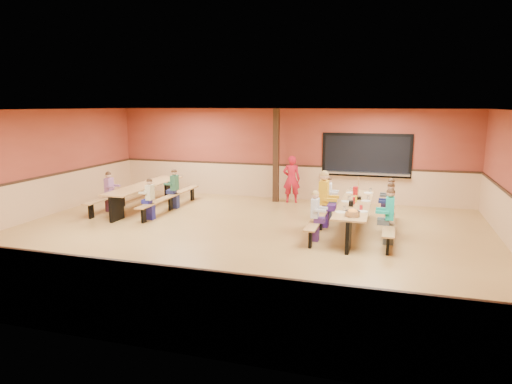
% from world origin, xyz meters
% --- Properties ---
extents(ground, '(12.00, 12.00, 0.00)m').
position_xyz_m(ground, '(0.00, 0.00, 0.00)').
color(ground, olive).
rests_on(ground, ground).
extents(room_envelope, '(12.04, 10.04, 3.02)m').
position_xyz_m(room_envelope, '(0.00, 0.00, 0.69)').
color(room_envelope, brown).
rests_on(room_envelope, ground).
extents(kitchen_pass_through, '(2.78, 0.28, 1.38)m').
position_xyz_m(kitchen_pass_through, '(2.60, 4.96, 1.49)').
color(kitchen_pass_through, black).
rests_on(kitchen_pass_through, ground).
extents(structural_post, '(0.18, 0.18, 3.00)m').
position_xyz_m(structural_post, '(-0.20, 4.40, 1.50)').
color(structural_post, black).
rests_on(structural_post, ground).
extents(cafeteria_table_main, '(1.91, 3.70, 0.74)m').
position_xyz_m(cafeteria_table_main, '(2.58, 1.39, 0.53)').
color(cafeteria_table_main, '#A67841').
rests_on(cafeteria_table_main, ground).
extents(cafeteria_table_second, '(1.91, 3.70, 0.74)m').
position_xyz_m(cafeteria_table_second, '(-3.74, 2.25, 0.53)').
color(cafeteria_table_second, '#A67841').
rests_on(cafeteria_table_second, ground).
extents(seated_child_white_left, '(0.35, 0.29, 1.17)m').
position_xyz_m(seated_child_white_left, '(1.76, 0.38, 0.59)').
color(seated_child_white_left, silver).
rests_on(seated_child_white_left, ground).
extents(seated_adult_yellow, '(0.48, 0.39, 1.44)m').
position_xyz_m(seated_adult_yellow, '(1.76, 1.70, 0.72)').
color(seated_adult_yellow, gold).
rests_on(seated_adult_yellow, ground).
extents(seated_child_grey_left, '(0.35, 0.29, 1.17)m').
position_xyz_m(seated_child_grey_left, '(1.76, 2.57, 0.58)').
color(seated_child_grey_left, silver).
rests_on(seated_child_grey_left, ground).
extents(seated_child_teal_right, '(0.40, 0.33, 1.27)m').
position_xyz_m(seated_child_teal_right, '(3.41, 0.64, 0.63)').
color(seated_child_teal_right, '#129B83').
rests_on(seated_child_teal_right, ground).
extents(seated_child_navy_right, '(0.37, 0.30, 1.21)m').
position_xyz_m(seated_child_navy_right, '(3.41, 1.78, 0.60)').
color(seated_child_navy_right, '#161D51').
rests_on(seated_child_navy_right, ground).
extents(seated_child_char_right, '(0.36, 0.29, 1.19)m').
position_xyz_m(seated_child_char_right, '(3.41, 2.58, 0.59)').
color(seated_child_char_right, '#474D50').
rests_on(seated_child_char_right, ground).
extents(seated_child_purple_sec, '(0.35, 0.29, 1.17)m').
position_xyz_m(seated_child_purple_sec, '(-4.56, 1.60, 0.59)').
color(seated_child_purple_sec, '#885485').
rests_on(seated_child_purple_sec, ground).
extents(seated_child_green_sec, '(0.36, 0.29, 1.19)m').
position_xyz_m(seated_child_green_sec, '(-2.91, 2.55, 0.59)').
color(seated_child_green_sec, '#2F6A4F').
rests_on(seated_child_green_sec, ground).
extents(seated_child_tan_sec, '(0.33, 0.27, 1.13)m').
position_xyz_m(seated_child_tan_sec, '(-2.91, 1.08, 0.57)').
color(seated_child_tan_sec, beige).
rests_on(seated_child_tan_sec, ground).
extents(standing_woman, '(0.61, 0.46, 1.53)m').
position_xyz_m(standing_woman, '(0.32, 4.39, 0.76)').
color(standing_woman, red).
rests_on(standing_woman, ground).
extents(punch_pitcher, '(0.16, 0.16, 0.22)m').
position_xyz_m(punch_pitcher, '(2.50, 2.45, 0.85)').
color(punch_pitcher, '#B3171B').
rests_on(punch_pitcher, cafeteria_table_main).
extents(chip_bowl, '(0.32, 0.32, 0.15)m').
position_xyz_m(chip_bowl, '(2.64, -0.01, 0.81)').
color(chip_bowl, orange).
rests_on(chip_bowl, cafeteria_table_main).
extents(napkin_dispenser, '(0.10, 0.14, 0.13)m').
position_xyz_m(napkin_dispenser, '(2.52, 1.02, 0.80)').
color(napkin_dispenser, black).
rests_on(napkin_dispenser, cafeteria_table_main).
extents(condiment_mustard, '(0.06, 0.06, 0.17)m').
position_xyz_m(condiment_mustard, '(2.58, 1.50, 0.82)').
color(condiment_mustard, yellow).
rests_on(condiment_mustard, cafeteria_table_main).
extents(condiment_ketchup, '(0.06, 0.06, 0.17)m').
position_xyz_m(condiment_ketchup, '(2.56, 1.28, 0.82)').
color(condiment_ketchup, '#B2140F').
rests_on(condiment_ketchup, cafeteria_table_main).
extents(table_paddle, '(0.16, 0.16, 0.56)m').
position_xyz_m(table_paddle, '(2.61, 1.89, 0.88)').
color(table_paddle, black).
rests_on(table_paddle, cafeteria_table_main).
extents(place_settings, '(0.65, 3.30, 0.11)m').
position_xyz_m(place_settings, '(2.58, 1.39, 0.80)').
color(place_settings, beige).
rests_on(place_settings, cafeteria_table_main).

